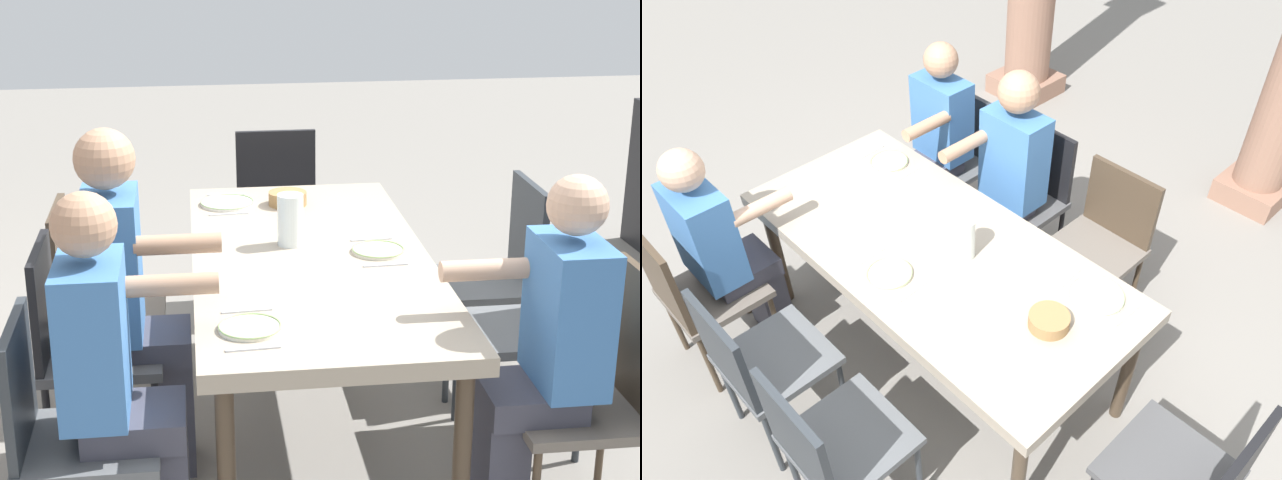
{
  "view_description": "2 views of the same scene",
  "coord_description": "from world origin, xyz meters",
  "views": [
    {
      "loc": [
        -3.65,
        0.44,
        2.08
      ],
      "look_at": [
        -0.12,
        -0.02,
        0.86
      ],
      "focal_mm": 56.95,
      "sensor_mm": 36.0,
      "label": 1
    },
    {
      "loc": [
        1.63,
        -1.39,
        2.73
      ],
      "look_at": [
        0.11,
        0.07,
        0.83
      ],
      "focal_mm": 35.1,
      "sensor_mm": 36.0,
      "label": 2
    }
  ],
  "objects": [
    {
      "name": "chair_west_north",
      "position": [
        -0.77,
        0.87,
        0.5
      ],
      "size": [
        0.44,
        0.44,
        0.87
      ],
      "color": "#5B5E61",
      "rests_on": "ground"
    },
    {
      "name": "diner_man_white",
      "position": [
        -0.18,
        0.68,
        0.71
      ],
      "size": [
        0.34,
        0.5,
        1.32
      ],
      "color": "#3F3F4C",
      "rests_on": "ground"
    },
    {
      "name": "plate_2",
      "position": [
        0.71,
        0.29,
        0.77
      ],
      "size": [
        0.24,
        0.24,
        0.02
      ],
      "color": "white",
      "rests_on": "dining_table"
    },
    {
      "name": "chair_mid_south",
      "position": [
        -0.18,
        -0.87,
        0.53
      ],
      "size": [
        0.44,
        0.44,
        0.91
      ],
      "color": "#5B5E61",
      "rests_on": "ground"
    },
    {
      "name": "diner_guest_third",
      "position": [
        -0.77,
        0.69,
        0.68
      ],
      "size": [
        0.35,
        0.49,
        1.27
      ],
      "color": "#3F3F4C",
      "rests_on": "ground"
    },
    {
      "name": "ground_plane",
      "position": [
        0.0,
        0.0,
        0.0
      ],
      "size": [
        16.0,
        16.0,
        0.0
      ],
      "primitive_type": "plane",
      "color": "gray"
    },
    {
      "name": "chair_west_south",
      "position": [
        -0.77,
        -0.88,
        0.53
      ],
      "size": [
        0.44,
        0.44,
        0.93
      ],
      "color": "#6A6158",
      "rests_on": "ground"
    },
    {
      "name": "diner_woman_green",
      "position": [
        -0.77,
        -0.67,
        0.67
      ],
      "size": [
        0.35,
        0.49,
        1.26
      ],
      "color": "#3F3F4C",
      "rests_on": "ground"
    },
    {
      "name": "fork_0",
      "position": [
        -0.82,
        0.28,
        0.77
      ],
      "size": [
        0.03,
        0.17,
        0.01
      ],
      "primitive_type": "cube",
      "rotation": [
        0.0,
        0.0,
        0.07
      ],
      "color": "silver",
      "rests_on": "dining_table"
    },
    {
      "name": "chair_head_east",
      "position": [
        1.4,
        0.0,
        0.54
      ],
      "size": [
        0.44,
        0.44,
        0.91
      ],
      "color": "#4F4F50",
      "rests_on": "ground"
    },
    {
      "name": "plate_0",
      "position": [
        -0.67,
        0.28,
        0.77
      ],
      "size": [
        0.21,
        0.21,
        0.02
      ],
      "color": "silver",
      "rests_on": "dining_table"
    },
    {
      "name": "fork_2",
      "position": [
        0.56,
        0.29,
        0.77
      ],
      "size": [
        0.03,
        0.17,
        0.01
      ],
      "primitive_type": "cube",
      "rotation": [
        0.0,
        0.0,
        0.08
      ],
      "color": "silver",
      "rests_on": "dining_table"
    },
    {
      "name": "fork_1",
      "position": [
        -0.15,
        -0.26,
        0.77
      ],
      "size": [
        0.02,
        0.17,
        0.01
      ],
      "primitive_type": "cube",
      "rotation": [
        0.0,
        0.0,
        0.04
      ],
      "color": "silver",
      "rests_on": "dining_table"
    },
    {
      "name": "chair_east_south",
      "position": [
        0.36,
        -0.87,
        0.53
      ],
      "size": [
        0.44,
        0.44,
        0.91
      ],
      "color": "#5B5E61",
      "rests_on": "ground"
    },
    {
      "name": "chair_mid_north",
      "position": [
        -0.18,
        0.87,
        0.53
      ],
      "size": [
        0.44,
        0.44,
        0.9
      ],
      "color": "#4F4F50",
      "rests_on": "ground"
    },
    {
      "name": "bread_basket",
      "position": [
        0.68,
        0.02,
        0.79
      ],
      "size": [
        0.17,
        0.17,
        0.06
      ],
      "primitive_type": "cylinder",
      "color": "#9E7547",
      "rests_on": "dining_table"
    },
    {
      "name": "dining_table",
      "position": [
        0.0,
        0.0,
        0.7
      ],
      "size": [
        1.97,
        0.91,
        0.76
      ],
      "color": "tan",
      "rests_on": "ground"
    },
    {
      "name": "spoon_2",
      "position": [
        0.86,
        0.29,
        0.77
      ],
      "size": [
        0.02,
        0.17,
        0.01
      ],
      "primitive_type": "cube",
      "rotation": [
        0.0,
        0.0,
        -0.02
      ],
      "color": "silver",
      "rests_on": "dining_table"
    },
    {
      "name": "spoon_1",
      "position": [
        0.15,
        -0.26,
        0.77
      ],
      "size": [
        0.02,
        0.17,
        0.01
      ],
      "primitive_type": "cube",
      "rotation": [
        0.0,
        0.0,
        0.05
      ],
      "color": "silver",
      "rests_on": "dining_table"
    },
    {
      "name": "water_pitcher",
      "position": [
        0.13,
        0.06,
        0.85
      ],
      "size": [
        0.1,
        0.1,
        0.21
      ],
      "color": "white",
      "rests_on": "dining_table"
    },
    {
      "name": "plate_1",
      "position": [
        -0.0,
        -0.26,
        0.77
      ],
      "size": [
        0.2,
        0.2,
        0.02
      ],
      "color": "silver",
      "rests_on": "dining_table"
    },
    {
      "name": "chair_east_north",
      "position": [
        0.36,
        0.87,
        0.52
      ],
      "size": [
        0.44,
        0.44,
        0.88
      ],
      "color": "#6A6158",
      "rests_on": "ground"
    },
    {
      "name": "spoon_0",
      "position": [
        -0.52,
        0.28,
        0.77
      ],
      "size": [
        0.03,
        0.17,
        0.01
      ],
      "primitive_type": "cube",
      "rotation": [
        0.0,
        0.0,
        0.07
      ],
      "color": "silver",
      "rests_on": "dining_table"
    }
  ]
}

